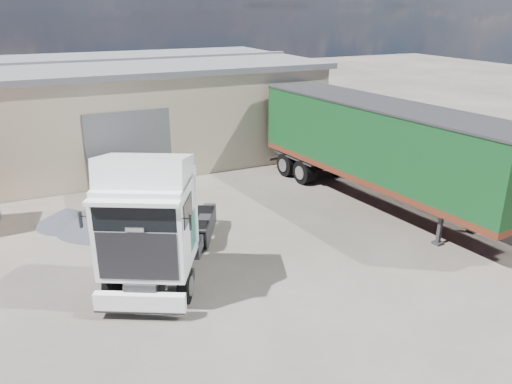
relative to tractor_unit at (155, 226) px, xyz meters
name	(u,v)px	position (x,y,z in m)	size (l,w,h in m)	color
ground	(257,268)	(3.15, -0.61, -1.86)	(120.00, 120.00, 0.00)	#2C2924
warehouse	(31,115)	(-2.85, 15.39, 0.80)	(30.60, 12.60, 5.42)	tan
brick_boundary_wall	(409,148)	(14.65, 5.39, -0.61)	(0.35, 26.00, 2.50)	maroon
tractor_unit	(155,226)	(0.00, 0.00, 0.00)	(5.24, 6.89, 4.43)	black
box_trailer	(379,143)	(10.36, 2.58, 0.83)	(4.35, 13.52, 4.42)	#2D2D30
panel_van	(119,192)	(-0.01, 6.22, -0.99)	(1.77, 4.17, 1.69)	black
gravel_heap	(120,209)	(-0.20, 5.23, -1.35)	(6.67, 5.92, 1.11)	#21232C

